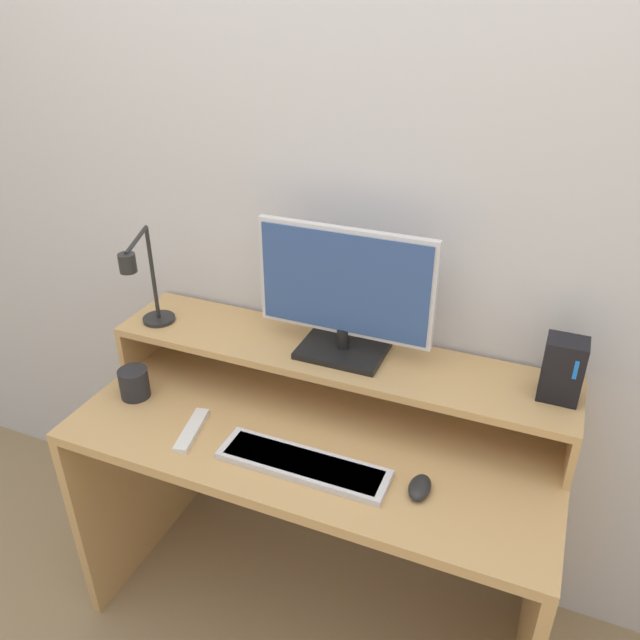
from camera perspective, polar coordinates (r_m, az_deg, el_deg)
wall_back at (r=1.74m, az=3.59°, el=9.94°), size 6.00×0.05×2.50m
desk at (r=1.86m, az=-0.60°, el=-14.93°), size 1.32×0.59×0.73m
monitor_shelf at (r=1.76m, az=1.39°, el=-3.55°), size 1.32×0.27×0.16m
monitor at (r=1.66m, az=2.22°, el=2.44°), size 0.49×0.18×0.37m
desk_lamp at (r=1.84m, az=-15.64°, el=2.96°), size 0.14×0.25×0.31m
router_dock at (r=1.64m, az=21.30°, el=-4.22°), size 0.10×0.08×0.17m
keyboard at (r=1.61m, az=-1.57°, el=-13.03°), size 0.44×0.12×0.02m
mouse at (r=1.56m, az=9.11°, el=-14.87°), size 0.05×0.09×0.03m
remote_control at (r=1.75m, az=-11.65°, el=-9.84°), size 0.07×0.18×0.02m
mug at (r=1.90m, az=-16.63°, el=-5.56°), size 0.09×0.09×0.09m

